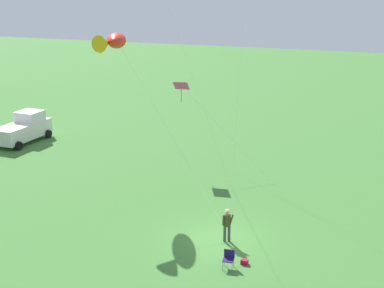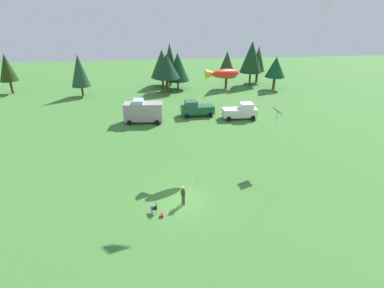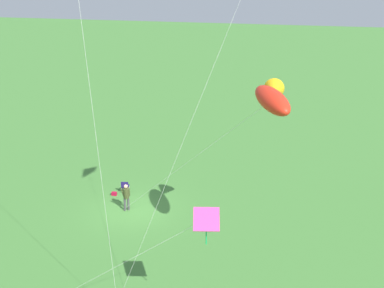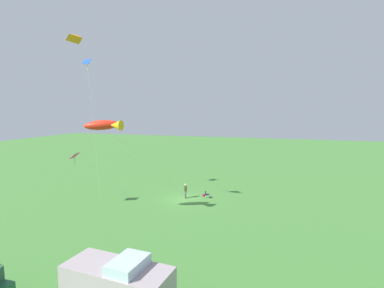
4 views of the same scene
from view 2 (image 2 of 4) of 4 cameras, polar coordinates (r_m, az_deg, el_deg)
name	(u,v)px [view 2 (image 2 of 4)]	position (r m, az deg, el deg)	size (l,w,h in m)	color
ground_plane	(183,202)	(25.72, -1.74, -10.91)	(160.00, 160.00, 0.00)	#427C34
person_kite_flyer	(183,194)	(24.85, -1.69, -9.45)	(0.46, 0.56, 1.74)	#454347
folding_chair	(155,207)	(24.40, -7.10, -11.90)	(0.54, 0.54, 0.82)	#201554
backpack_on_grass	(162,215)	(24.15, -5.75, -13.38)	(0.32, 0.22, 0.22)	#AB102F
van_motorhome_grey	(143,111)	(43.33, -9.27, 6.20)	(5.57, 2.98, 3.34)	#A6979B
truck_green_flatbed	(196,109)	(45.70, 0.83, 6.75)	(5.05, 2.50, 2.34)	#205C37
truck_white_pickup	(241,111)	(45.03, 9.25, 6.16)	(5.07, 2.55, 2.34)	white
treeline_distant	(185,64)	(61.95, -1.43, 15.04)	(55.08, 10.62, 9.07)	#4D3626
kite_large_fish	(222,74)	(30.60, 5.81, 13.20)	(6.96, 10.09, 9.57)	red
kite_diamond_blue	(329,2)	(26.52, 24.60, 23.40)	(1.89, 0.73, 16.33)	blue
kite_diamond_rainbow	(278,113)	(31.06, 16.00, 5.72)	(2.13, 7.55, 5.90)	#E03D8F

